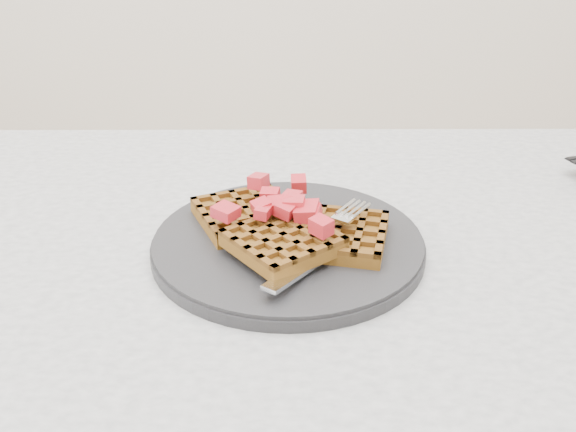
{
  "coord_description": "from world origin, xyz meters",
  "views": [
    {
      "loc": [
        -0.11,
        -0.55,
        1.08
      ],
      "look_at": [
        -0.11,
        0.03,
        0.79
      ],
      "focal_mm": 40.0,
      "sensor_mm": 36.0,
      "label": 1
    }
  ],
  "objects": [
    {
      "name": "fork",
      "position": [
        -0.07,
        -0.01,
        0.77
      ],
      "size": [
        0.12,
        0.16,
        0.02
      ],
      "primitive_type": null,
      "rotation": [
        0.0,
        0.0,
        -0.6
      ],
      "color": "silver",
      "rests_on": "plate"
    },
    {
      "name": "waffles",
      "position": [
        -0.11,
        0.02,
        0.78
      ],
      "size": [
        0.21,
        0.2,
        0.03
      ],
      "color": "brown",
      "rests_on": "plate"
    },
    {
      "name": "table",
      "position": [
        0.0,
        0.0,
        0.64
      ],
      "size": [
        1.2,
        0.8,
        0.75
      ],
      "color": "silver",
      "rests_on": "ground"
    },
    {
      "name": "plate",
      "position": [
        -0.11,
        0.03,
        0.76
      ],
      "size": [
        0.28,
        0.28,
        0.02
      ],
      "primitive_type": "cylinder",
      "color": "black",
      "rests_on": "table"
    },
    {
      "name": "strawberry_pile",
      "position": [
        -0.11,
        0.03,
        0.8
      ],
      "size": [
        0.15,
        0.15,
        0.02
      ],
      "primitive_type": null,
      "color": "#A70917",
      "rests_on": "waffles"
    }
  ]
}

